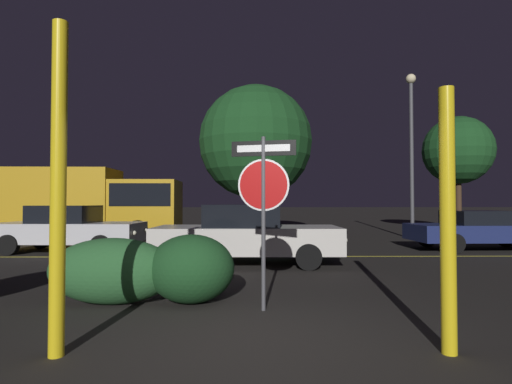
{
  "coord_description": "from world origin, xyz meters",
  "views": [
    {
      "loc": [
        0.01,
        -4.38,
        1.54
      ],
      "look_at": [
        0.12,
        3.65,
        1.75
      ],
      "focal_mm": 28.0,
      "sensor_mm": 36.0,
      "label": 1
    }
  ],
  "objects": [
    {
      "name": "road_center_stripe",
      "position": [
        0.0,
        7.01,
        0.0
      ],
      "size": [
        33.82,
        0.12,
        0.01
      ],
      "primitive_type": "cube",
      "color": "gold",
      "rests_on": "ground_plane"
    },
    {
      "name": "passing_car_2",
      "position": [
        -0.09,
        5.6,
        0.74
      ],
      "size": [
        4.67,
        1.99,
        1.49
      ],
      "rotation": [
        0.0,
        0.0,
        -1.58
      ],
      "color": "silver",
      "rests_on": "ground_plane"
    },
    {
      "name": "street_lamp",
      "position": [
        6.85,
        12.37,
        4.33
      ],
      "size": [
        0.41,
        0.41,
        7.02
      ],
      "color": "#4C4C51",
      "rests_on": "ground_plane"
    },
    {
      "name": "hedge_bush_2",
      "position": [
        -0.9,
        1.79,
        0.52
      ],
      "size": [
        1.33,
        1.18,
        1.05
      ],
      "primitive_type": "ellipsoid",
      "color": "#19421E",
      "rests_on": "ground_plane"
    },
    {
      "name": "hedge_bush_1",
      "position": [
        -2.09,
        1.74,
        0.5
      ],
      "size": [
        1.93,
        0.93,
        1.0
      ],
      "primitive_type": "ellipsoid",
      "color": "#285B2D",
      "rests_on": "ground_plane"
    },
    {
      "name": "stop_sign",
      "position": [
        0.2,
        1.34,
        1.76
      ],
      "size": [
        0.93,
        0.23,
        2.49
      ],
      "rotation": [
        0.0,
        0.0,
        -0.22
      ],
      "color": "#4C4C51",
      "rests_on": "ground_plane"
    },
    {
      "name": "ground_plane",
      "position": [
        0.0,
        0.0,
        0.0
      ],
      "size": [
        260.0,
        260.0,
        0.0
      ],
      "primitive_type": "plane",
      "color": "black"
    },
    {
      "name": "tree_1",
      "position": [
        0.24,
        13.54,
        4.26
      ],
      "size": [
        5.08,
        5.08,
        6.81
      ],
      "color": "#422D1E",
      "rests_on": "ground_plane"
    },
    {
      "name": "yellow_pole_left",
      "position": [
        -1.93,
        -0.33,
        1.69
      ],
      "size": [
        0.15,
        0.15,
        3.39
      ],
      "primitive_type": "cylinder",
      "color": "yellow",
      "rests_on": "ground_plane"
    },
    {
      "name": "yellow_pole_right",
      "position": [
        2.04,
        -0.32,
        1.36
      ],
      "size": [
        0.15,
        0.15,
        2.73
      ],
      "primitive_type": "cylinder",
      "color": "yellow",
      "rests_on": "ground_plane"
    },
    {
      "name": "delivery_truck",
      "position": [
        -6.55,
        12.6,
        1.61
      ],
      "size": [
        7.13,
        2.61,
        2.96
      ],
      "rotation": [
        0.0,
        0.0,
        -1.56
      ],
      "color": "gold",
      "rests_on": "ground_plane"
    },
    {
      "name": "passing_car_1",
      "position": [
        -5.69,
        8.2,
        0.72
      ],
      "size": [
        4.56,
        2.05,
        1.45
      ],
      "rotation": [
        0.0,
        0.0,
        -1.61
      ],
      "color": "silver",
      "rests_on": "ground_plane"
    },
    {
      "name": "passing_car_3",
      "position": [
        7.53,
        8.54,
        0.66
      ],
      "size": [
        4.62,
        2.06,
        1.27
      ],
      "rotation": [
        0.0,
        0.0,
        -1.55
      ],
      "color": "navy",
      "rests_on": "ground_plane"
    },
    {
      "name": "tree_0",
      "position": [
        11.3,
        17.1,
        4.37
      ],
      "size": [
        3.68,
        3.68,
        6.22
      ],
      "color": "#422D1E",
      "rests_on": "ground_plane"
    }
  ]
}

